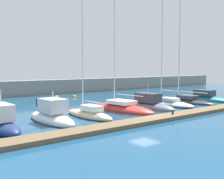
# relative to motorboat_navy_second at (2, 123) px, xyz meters

# --- Properties ---
(ground_plane) EXTENTS (120.00, 120.00, 0.00)m
(ground_plane) POSITION_rel_motorboat_navy_second_xyz_m (13.09, -2.99, -0.64)
(ground_plane) COLOR navy
(dock_pier) EXTENTS (40.36, 2.05, 0.36)m
(dock_pier) POSITION_rel_motorboat_navy_second_xyz_m (13.09, -4.80, -0.46)
(dock_pier) COLOR brown
(dock_pier) RESTS_ON ground_plane
(breakwater_seawall) EXTENTS (108.00, 2.19, 2.73)m
(breakwater_seawall) POSITION_rel_motorboat_navy_second_xyz_m (13.09, 25.63, 0.73)
(breakwater_seawall) COLOR gray
(breakwater_seawall) RESTS_ON ground_plane
(motorboat_navy_second) EXTENTS (2.15, 6.07, 3.61)m
(motorboat_navy_second) POSITION_rel_motorboat_navy_second_xyz_m (0.00, 0.00, 0.00)
(motorboat_navy_second) COLOR navy
(motorboat_navy_second) RESTS_ON ground_plane
(motorboat_white_third) EXTENTS (2.50, 7.49, 3.34)m
(motorboat_white_third) POSITION_rel_motorboat_navy_second_xyz_m (4.66, 0.76, -0.10)
(motorboat_white_third) COLOR white
(motorboat_white_third) RESTS_ON ground_plane
(sailboat_sand_fourth) EXTENTS (2.29, 7.23, 15.72)m
(sailboat_sand_fourth) POSITION_rel_motorboat_navy_second_xyz_m (8.80, 0.72, -0.25)
(sailboat_sand_fourth) COLOR beige
(sailboat_sand_fourth) RESTS_ON ground_plane
(sailboat_red_fifth) EXTENTS (3.95, 9.64, 18.68)m
(sailboat_red_fifth) POSITION_rel_motorboat_navy_second_xyz_m (13.86, 1.53, -0.28)
(sailboat_red_fifth) COLOR #B72D28
(sailboat_red_fifth) RESTS_ON ground_plane
(motorboat_slate_sixth) EXTENTS (2.57, 7.31, 3.29)m
(motorboat_slate_sixth) POSITION_rel_motorboat_navy_second_xyz_m (17.55, 0.53, -0.10)
(motorboat_slate_sixth) COLOR slate
(motorboat_slate_sixth) RESTS_ON ground_plane
(sailboat_ivory_seventh) EXTENTS (3.30, 8.78, 15.71)m
(sailboat_ivory_seventh) POSITION_rel_motorboat_navy_second_xyz_m (21.80, 1.71, -0.31)
(sailboat_ivory_seventh) COLOR silver
(sailboat_ivory_seventh) RESTS_ON ground_plane
(sailboat_charcoal_eighth) EXTENTS (3.37, 10.22, 19.96)m
(sailboat_charcoal_eighth) POSITION_rel_motorboat_navy_second_xyz_m (26.63, 2.20, -0.25)
(sailboat_charcoal_eighth) COLOR #2D2D33
(sailboat_charcoal_eighth) RESTS_ON ground_plane
(motorboat_teal_ninth) EXTENTS (2.99, 7.90, 2.99)m
(motorboat_teal_ninth) POSITION_rel_motorboat_navy_second_xyz_m (30.93, 1.25, -0.29)
(motorboat_teal_ninth) COLOR #19707F
(motorboat_teal_ninth) RESTS_ON ground_plane
(mooring_buoy_yellow) EXTENTS (0.61, 0.61, 0.61)m
(mooring_buoy_yellow) POSITION_rel_motorboat_navy_second_xyz_m (14.90, 19.90, -0.64)
(mooring_buoy_yellow) COLOR yellow
(mooring_buoy_yellow) RESTS_ON ground_plane
(mooring_buoy_red) EXTENTS (0.52, 0.52, 0.52)m
(mooring_buoy_red) POSITION_rel_motorboat_navy_second_xyz_m (28.67, 12.38, -0.64)
(mooring_buoy_red) COLOR red
(mooring_buoy_red) RESTS_ON ground_plane
(mooring_buoy_orange) EXTENTS (0.78, 0.78, 0.78)m
(mooring_buoy_orange) POSITION_rel_motorboat_navy_second_xyz_m (17.18, 17.84, -0.64)
(mooring_buoy_orange) COLOR orange
(mooring_buoy_orange) RESTS_ON ground_plane
(dock_bollard) EXTENTS (0.20, 0.20, 0.44)m
(dock_bollard) POSITION_rel_motorboat_navy_second_xyz_m (15.24, -4.80, -0.06)
(dock_bollard) COLOR black
(dock_bollard) RESTS_ON dock_pier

